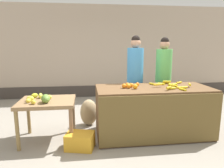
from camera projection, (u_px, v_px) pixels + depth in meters
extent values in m
plane|color=gray|center=(124.00, 135.00, 3.82)|extent=(24.00, 24.00, 0.00)
cube|color=tan|center=(107.00, 52.00, 6.61)|extent=(9.07, 0.20, 2.87)
cube|color=#3F3833|center=(107.00, 91.00, 6.74)|extent=(9.07, 0.04, 0.36)
cube|color=brown|center=(153.00, 111.00, 3.81)|extent=(2.06, 0.90, 0.90)
cube|color=brown|center=(162.00, 120.00, 3.35)|extent=(2.06, 0.03, 0.84)
cube|color=olive|center=(47.00, 102.00, 3.53)|extent=(0.93, 0.76, 0.06)
cylinder|color=olive|center=(17.00, 131.00, 3.22)|extent=(0.06, 0.06, 0.66)
cylinder|color=#8A6446|center=(71.00, 128.00, 3.32)|extent=(0.06, 0.06, 0.66)
cylinder|color=olive|center=(29.00, 117.00, 3.86)|extent=(0.06, 0.06, 0.66)
cylinder|color=#886C4D|center=(73.00, 115.00, 3.97)|extent=(0.06, 0.06, 0.66)
cylinder|color=gold|center=(169.00, 84.00, 3.89)|extent=(0.09, 0.13, 0.04)
cylinder|color=gold|center=(152.00, 84.00, 3.95)|extent=(0.09, 0.13, 0.04)
cylinder|color=yellow|center=(183.00, 89.00, 3.47)|extent=(0.08, 0.15, 0.04)
cylinder|color=gold|center=(166.00, 83.00, 4.07)|extent=(0.14, 0.05, 0.04)
cylinder|color=yellow|center=(184.00, 87.00, 3.63)|extent=(0.13, 0.07, 0.04)
cylinder|color=yellow|center=(161.00, 84.00, 3.95)|extent=(0.12, 0.12, 0.04)
cylinder|color=yellow|center=(173.00, 86.00, 3.79)|extent=(0.12, 0.13, 0.04)
cylinder|color=yellow|center=(174.00, 84.00, 3.90)|extent=(0.16, 0.08, 0.04)
cylinder|color=gold|center=(181.00, 87.00, 3.62)|extent=(0.15, 0.05, 0.04)
cylinder|color=gold|center=(171.00, 88.00, 3.54)|extent=(0.16, 0.07, 0.04)
cylinder|color=gold|center=(179.00, 83.00, 4.09)|extent=(0.15, 0.11, 0.04)
cylinder|color=gold|center=(167.00, 82.00, 4.03)|extent=(0.16, 0.08, 0.04)
cylinder|color=gold|center=(190.00, 84.00, 3.73)|extent=(0.08, 0.14, 0.04)
cylinder|color=gold|center=(169.00, 87.00, 3.47)|extent=(0.12, 0.10, 0.04)
cylinder|color=gold|center=(158.00, 85.00, 3.73)|extent=(0.15, 0.06, 0.04)
cylinder|color=gold|center=(173.00, 85.00, 3.65)|extent=(0.09, 0.15, 0.04)
sphere|color=orange|center=(127.00, 85.00, 3.73)|extent=(0.08, 0.08, 0.08)
sphere|color=orange|center=(129.00, 86.00, 3.62)|extent=(0.08, 0.08, 0.08)
sphere|color=orange|center=(137.00, 84.00, 3.82)|extent=(0.07, 0.07, 0.07)
sphere|color=orange|center=(131.00, 85.00, 3.72)|extent=(0.08, 0.08, 0.08)
sphere|color=orange|center=(135.00, 87.00, 3.57)|extent=(0.09, 0.09, 0.09)
sphere|color=orange|center=(124.00, 86.00, 3.64)|extent=(0.08, 0.08, 0.08)
ellipsoid|color=gold|center=(30.00, 98.00, 3.50)|extent=(0.13, 0.13, 0.08)
ellipsoid|color=yellow|center=(35.00, 96.00, 3.67)|extent=(0.13, 0.11, 0.08)
ellipsoid|color=#D6DA45|center=(40.00, 96.00, 3.65)|extent=(0.08, 0.12, 0.09)
ellipsoid|color=yellow|center=(33.00, 102.00, 3.28)|extent=(0.12, 0.12, 0.07)
ellipsoid|color=#E4D54B|center=(49.00, 97.00, 3.60)|extent=(0.13, 0.13, 0.07)
ellipsoid|color=yellow|center=(28.00, 101.00, 3.36)|extent=(0.09, 0.11, 0.07)
ellipsoid|color=gold|center=(31.00, 99.00, 3.45)|extent=(0.11, 0.09, 0.09)
ellipsoid|color=olive|center=(46.00, 99.00, 3.36)|extent=(0.18, 0.24, 0.14)
cylinder|color=#33333D|center=(134.00, 105.00, 4.48)|extent=(0.29, 0.29, 0.72)
cylinder|color=#3F8CCC|center=(135.00, 69.00, 4.33)|extent=(0.34, 0.34, 0.88)
sphere|color=tan|center=(136.00, 43.00, 4.24)|extent=(0.21, 0.21, 0.21)
sphere|color=black|center=(136.00, 40.00, 4.22)|extent=(0.18, 0.18, 0.18)
cylinder|color=#33333D|center=(162.00, 104.00, 4.64)|extent=(0.29, 0.29, 0.70)
cylinder|color=#59B259|center=(164.00, 69.00, 4.49)|extent=(0.34, 0.34, 0.86)
sphere|color=tan|center=(165.00, 45.00, 4.40)|extent=(0.21, 0.21, 0.21)
sphere|color=black|center=(165.00, 41.00, 4.38)|extent=(0.18, 0.18, 0.18)
cube|color=gold|center=(80.00, 141.00, 3.32)|extent=(0.50, 0.42, 0.26)
ellipsoid|color=tan|center=(89.00, 112.00, 4.29)|extent=(0.43, 0.39, 0.54)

